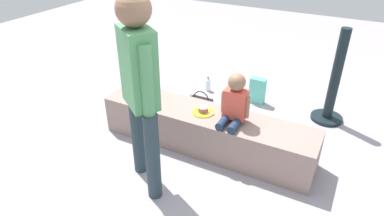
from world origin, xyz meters
name	(u,v)px	position (x,y,z in m)	size (l,w,h in m)	color
ground_plane	(206,146)	(0.00, 0.00, 0.00)	(12.00, 12.00, 0.00)	#98929D
concrete_ledge	(206,130)	(0.00, 0.00, 0.20)	(2.19, 0.47, 0.40)	gray
child_seated	(235,102)	(0.29, -0.02, 0.62)	(0.28, 0.32, 0.48)	#1C2D48
adult_standing	(139,80)	(-0.23, -0.72, 1.01)	(0.42, 0.37, 1.67)	#25373F
cake_plate	(203,111)	(-0.03, -0.01, 0.42)	(0.22, 0.22, 0.07)	yellow
gift_bag	(257,90)	(0.16, 1.16, 0.17)	(0.19, 0.09, 0.37)	#59C6B2
railing_post	(333,88)	(1.02, 1.15, 0.41)	(0.36, 0.36, 1.09)	black
water_bottle_near_gift	(208,84)	(-0.54, 1.17, 0.09)	(0.07, 0.07, 0.20)	silver
party_cup_red	(250,126)	(0.30, 0.50, 0.06)	(0.08, 0.08, 0.11)	red
cake_box_white	(177,98)	(-0.73, 0.67, 0.06)	(0.30, 0.26, 0.13)	white
handbag_black_leather	(201,108)	(-0.31, 0.50, 0.13)	(0.26, 0.11, 0.35)	black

